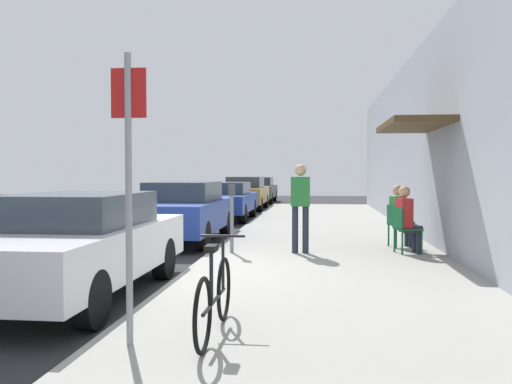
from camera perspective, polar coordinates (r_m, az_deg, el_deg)
ground_plane at (r=8.75m, az=-7.44°, el=-8.90°), size 60.00×60.00×0.00m
sidewalk_slab at (r=10.46m, az=7.41°, el=-6.75°), size 4.50×32.00×0.12m
building_facade at (r=10.68m, az=20.48°, el=5.61°), size 1.40×32.00×4.69m
parked_car_0 at (r=7.56m, az=-18.43°, el=-5.16°), size 1.80×4.40×1.38m
parked_car_1 at (r=12.94m, az=-7.77°, el=-1.99°), size 1.80×4.40×1.44m
parked_car_2 at (r=18.96m, az=-3.22°, el=-0.84°), size 1.80×4.40×1.31m
parked_car_3 at (r=24.13m, az=-1.15°, el=-0.06°), size 1.80×4.40×1.47m
parked_car_4 at (r=29.61m, az=0.25°, el=0.29°), size 1.80×4.40×1.40m
parking_meter at (r=10.35m, az=-2.58°, el=-2.22°), size 0.12×0.10×1.32m
street_sign at (r=4.91m, az=-13.34°, el=1.73°), size 0.32×0.06×2.60m
bicycle_0 at (r=5.20m, az=-4.42°, el=-11.09°), size 0.46×1.71×0.90m
cafe_chair_0 at (r=10.65m, az=15.41°, el=-3.59°), size 0.53×0.53×0.87m
seated_patron_0 at (r=10.66m, az=15.72°, el=-2.56°), size 0.49×0.44×1.29m
cafe_chair_1 at (r=11.47m, az=14.76°, el=-3.19°), size 0.54×0.54×0.87m
seated_patron_1 at (r=11.48m, az=15.04°, el=-2.22°), size 0.50×0.45×1.29m
pedestrian_standing at (r=10.29m, az=4.73°, el=-0.95°), size 0.36×0.22×1.70m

